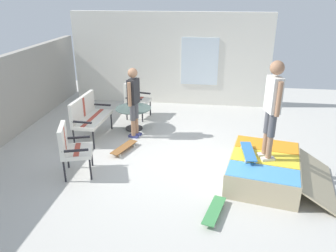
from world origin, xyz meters
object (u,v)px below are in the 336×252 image
at_px(person_skater, 273,103).
at_px(skateboard_spare, 214,211).
at_px(skateboard_by_bench, 124,147).
at_px(skateboard_on_ramp, 248,152).
at_px(patio_bench, 88,114).
at_px(skate_ramp, 265,169).
at_px(patio_chair_near_house, 135,96).
at_px(person_watching, 134,98).
at_px(patio_chair_by_wall, 70,146).
at_px(patio_table, 133,114).

xyz_separation_m(person_skater, skateboard_spare, (-1.18, 0.91, -1.45)).
bearing_deg(skateboard_spare, skateboard_by_bench, 44.80).
xyz_separation_m(skateboard_spare, skateboard_on_ramp, (1.23, -0.59, 0.47)).
distance_m(patio_bench, skateboard_on_ramp, 3.87).
relative_size(skate_ramp, skateboard_spare, 2.59).
distance_m(patio_bench, skateboard_spare, 4.03).
distance_m(patio_chair_near_house, skateboard_by_bench, 2.19).
relative_size(skate_ramp, skateboard_by_bench, 2.61).
xyz_separation_m(skate_ramp, skateboard_spare, (-1.20, 0.93, -0.15)).
height_order(skate_ramp, skateboard_by_bench, skate_ramp).
relative_size(person_watching, skateboard_spare, 2.05).
xyz_separation_m(patio_bench, patio_chair_by_wall, (-1.71, -0.29, -0.00)).
xyz_separation_m(patio_chair_near_house, skateboard_on_ramp, (-2.90, -2.83, -0.06)).
bearing_deg(person_watching, patio_chair_by_wall, 158.09).
bearing_deg(patio_table, patio_chair_near_house, 10.73).
bearing_deg(patio_table, person_skater, -125.24).
xyz_separation_m(patio_chair_near_house, patio_table, (-0.84, -0.16, -0.21)).
relative_size(person_watching, skateboard_on_ramp, 2.08).
bearing_deg(patio_chair_by_wall, skate_ramp, -85.56).
xyz_separation_m(skate_ramp, skateboard_by_bench, (0.82, 2.93, -0.15)).
bearing_deg(patio_bench, skate_ramp, -109.85).
relative_size(patio_bench, skateboard_spare, 1.55).
height_order(patio_table, skateboard_spare, patio_table).
xyz_separation_m(patio_table, person_skater, (-2.11, -2.99, 1.13)).
height_order(person_watching, person_skater, person_skater).
height_order(patio_chair_near_house, person_watching, person_watching).
bearing_deg(skateboard_spare, person_watching, 34.34).
distance_m(patio_chair_near_house, skateboard_on_ramp, 4.05).
relative_size(patio_chair_by_wall, skateboard_by_bench, 1.24).
bearing_deg(skateboard_on_ramp, patio_table, 52.28).
bearing_deg(skateboard_by_bench, patio_table, 3.33).
relative_size(patio_chair_near_house, patio_table, 1.13).
distance_m(patio_chair_by_wall, person_watching, 2.11).
bearing_deg(person_skater, patio_chair_by_wall, 94.16).
height_order(patio_bench, skateboard_on_ramp, patio_bench).
distance_m(patio_chair_by_wall, skateboard_by_bench, 1.42).
bearing_deg(skateboard_spare, patio_chair_near_house, 28.46).
distance_m(patio_bench, skateboard_by_bench, 1.29).
bearing_deg(skateboard_by_bench, patio_chair_near_house, 6.29).
bearing_deg(patio_chair_near_house, skateboard_by_bench, -173.71).
height_order(patio_bench, skateboard_spare, patio_bench).
xyz_separation_m(person_skater, skateboard_by_bench, (0.84, 2.91, -1.45)).
relative_size(skateboard_by_bench, skateboard_on_ramp, 1.01).
bearing_deg(person_skater, skateboard_spare, 142.43).
relative_size(skateboard_spare, skateboard_on_ramp, 1.02).
bearing_deg(skate_ramp, patio_table, 55.20).
distance_m(patio_chair_near_house, skateboard_spare, 4.73).
bearing_deg(person_watching, skate_ramp, -119.82).
xyz_separation_m(person_watching, skateboard_by_bench, (-0.83, 0.06, -0.90)).
bearing_deg(patio_bench, patio_chair_near_house, -27.39).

